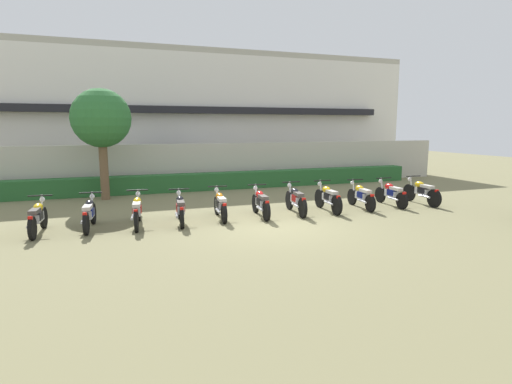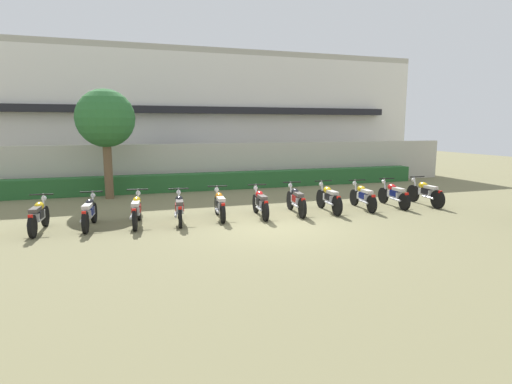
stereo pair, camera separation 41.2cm
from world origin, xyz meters
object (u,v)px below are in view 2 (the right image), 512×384
at_px(motorcycle_in_row_5, 260,203).
at_px(motorcycle_in_row_7, 329,198).
at_px(motorcycle_in_row_0, 38,216).
at_px(motorcycle_in_row_8, 363,196).
at_px(motorcycle_in_row_3, 179,208).
at_px(motorcycle_in_row_9, 394,194).
at_px(motorcycle_in_row_6, 296,200).
at_px(tree_near_inspector, 105,119).
at_px(motorcycle_in_row_2, 137,210).
at_px(motorcycle_in_row_1, 89,212).
at_px(motorcycle_in_row_4, 220,204).
at_px(parked_car, 177,164).
at_px(motorcycle_in_row_10, 425,192).

relative_size(motorcycle_in_row_5, motorcycle_in_row_7, 0.96).
distance_m(motorcycle_in_row_0, motorcycle_in_row_8, 9.82).
height_order(motorcycle_in_row_3, motorcycle_in_row_7, motorcycle_in_row_7).
distance_m(motorcycle_in_row_0, motorcycle_in_row_9, 11.08).
height_order(motorcycle_in_row_6, motorcycle_in_row_8, motorcycle_in_row_6).
bearing_deg(tree_near_inspector, motorcycle_in_row_8, -30.37).
bearing_deg(motorcycle_in_row_7, motorcycle_in_row_2, 94.13).
relative_size(motorcycle_in_row_7, motorcycle_in_row_8, 1.03).
distance_m(motorcycle_in_row_1, motorcycle_in_row_4, 3.66).
bearing_deg(motorcycle_in_row_2, parked_car, -8.25).
height_order(tree_near_inspector, motorcycle_in_row_1, tree_near_inspector).
relative_size(motorcycle_in_row_1, motorcycle_in_row_5, 1.01).
height_order(motorcycle_in_row_0, motorcycle_in_row_7, motorcycle_in_row_7).
distance_m(motorcycle_in_row_3, motorcycle_in_row_4, 1.24).
height_order(motorcycle_in_row_9, motorcycle_in_row_10, motorcycle_in_row_10).
distance_m(motorcycle_in_row_2, motorcycle_in_row_5, 3.66).
bearing_deg(motorcycle_in_row_10, motorcycle_in_row_9, 86.39).
height_order(parked_car, motorcycle_in_row_5, parked_car).
xyz_separation_m(motorcycle_in_row_0, motorcycle_in_row_7, (8.52, -0.03, 0.01)).
bearing_deg(motorcycle_in_row_4, motorcycle_in_row_2, 97.52).
xyz_separation_m(parked_car, tree_near_inspector, (-3.06, -3.48, 2.09)).
height_order(motorcycle_in_row_4, motorcycle_in_row_6, motorcycle_in_row_6).
xyz_separation_m(motorcycle_in_row_0, motorcycle_in_row_10, (12.30, -0.07, 0.01)).
bearing_deg(motorcycle_in_row_3, motorcycle_in_row_2, 92.82).
bearing_deg(motorcycle_in_row_10, motorcycle_in_row_0, 91.90).
height_order(motorcycle_in_row_0, motorcycle_in_row_9, motorcycle_in_row_0).
xyz_separation_m(tree_near_inspector, motorcycle_in_row_7, (6.89, -4.84, -2.57)).
bearing_deg(motorcycle_in_row_8, tree_near_inspector, 65.67).
xyz_separation_m(motorcycle_in_row_1, motorcycle_in_row_6, (6.13, -0.05, 0.01)).
relative_size(motorcycle_in_row_3, motorcycle_in_row_4, 1.00).
height_order(parked_car, motorcycle_in_row_0, parked_car).
xyz_separation_m(motorcycle_in_row_4, motorcycle_in_row_9, (6.18, -0.02, -0.00)).
bearing_deg(motorcycle_in_row_5, motorcycle_in_row_10, -85.33).
bearing_deg(motorcycle_in_row_6, motorcycle_in_row_5, 99.95).
xyz_separation_m(motorcycle_in_row_9, motorcycle_in_row_10, (1.22, -0.12, 0.02)).
bearing_deg(parked_car, tree_near_inspector, -129.67).
height_order(motorcycle_in_row_6, motorcycle_in_row_10, motorcycle_in_row_10).
bearing_deg(parked_car, motorcycle_in_row_10, -45.98).
relative_size(motorcycle_in_row_6, motorcycle_in_row_9, 1.05).
bearing_deg(motorcycle_in_row_3, motorcycle_in_row_9, -82.74).
bearing_deg(motorcycle_in_row_3, motorcycle_in_row_10, -83.73).
xyz_separation_m(parked_car, motorcycle_in_row_4, (0.22, -8.20, -0.50)).
bearing_deg(motorcycle_in_row_1, motorcycle_in_row_6, -84.38).
distance_m(parked_car, tree_near_inspector, 5.08).
bearing_deg(parked_car, motorcycle_in_row_1, -111.04).
bearing_deg(motorcycle_in_row_5, motorcycle_in_row_7, -84.62).
xyz_separation_m(motorcycle_in_row_1, motorcycle_in_row_5, (4.91, -0.11, 0.00)).
bearing_deg(motorcycle_in_row_7, motorcycle_in_row_9, -83.87).
bearing_deg(motorcycle_in_row_10, motorcycle_in_row_3, 92.41).
distance_m(tree_near_inspector, motorcycle_in_row_5, 7.13).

